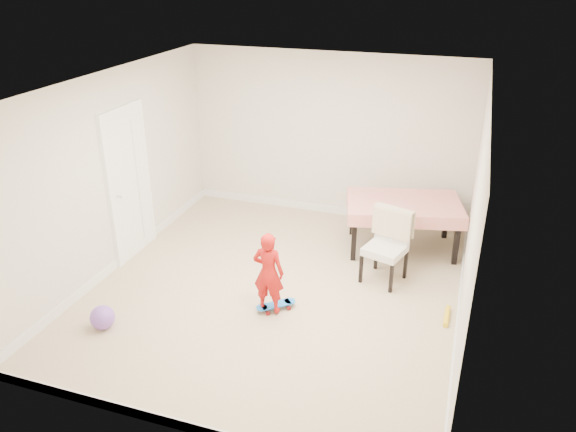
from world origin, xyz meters
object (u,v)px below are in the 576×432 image
(dining_table, at_px, (402,225))
(balloon, at_px, (102,317))
(child, at_px, (269,275))
(skateboard, at_px, (276,307))
(dining_chair, at_px, (385,248))

(dining_table, height_order, balloon, dining_table)
(child, relative_size, balloon, 3.63)
(skateboard, distance_m, child, 0.48)
(dining_chair, height_order, balloon, dining_chair)
(skateboard, bearing_deg, child, -167.53)
(dining_chair, bearing_deg, child, -118.39)
(child, bearing_deg, balloon, 27.00)
(dining_chair, xyz_separation_m, balloon, (-2.84, -2.05, -0.34))
(dining_table, xyz_separation_m, balloon, (-2.93, -3.02, -0.23))
(dining_chair, distance_m, child, 1.64)
(dining_chair, distance_m, balloon, 3.52)
(skateboard, xyz_separation_m, balloon, (-1.74, -0.97, 0.10))
(dining_table, height_order, child, child)
(dining_chair, relative_size, skateboard, 1.93)
(child, xyz_separation_m, balloon, (-1.69, -0.89, -0.37))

